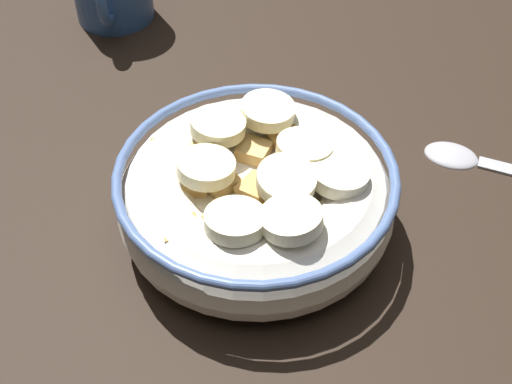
# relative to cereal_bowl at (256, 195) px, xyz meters

# --- Properties ---
(ground_plane) EXTENTS (1.25, 1.25, 0.02)m
(ground_plane) POSITION_rel_cereal_bowl_xyz_m (-0.00, -0.00, -0.04)
(ground_plane) COLOR black
(cereal_bowl) EXTENTS (0.16, 0.16, 0.06)m
(cereal_bowl) POSITION_rel_cereal_bowl_xyz_m (0.00, 0.00, 0.00)
(cereal_bowl) COLOR silver
(cereal_bowl) RESTS_ON ground_plane
(spoon) EXTENTS (0.08, 0.15, 0.01)m
(spoon) POSITION_rel_cereal_bowl_xyz_m (-0.04, 0.16, -0.02)
(spoon) COLOR #A5A5AD
(spoon) RESTS_ON ground_plane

